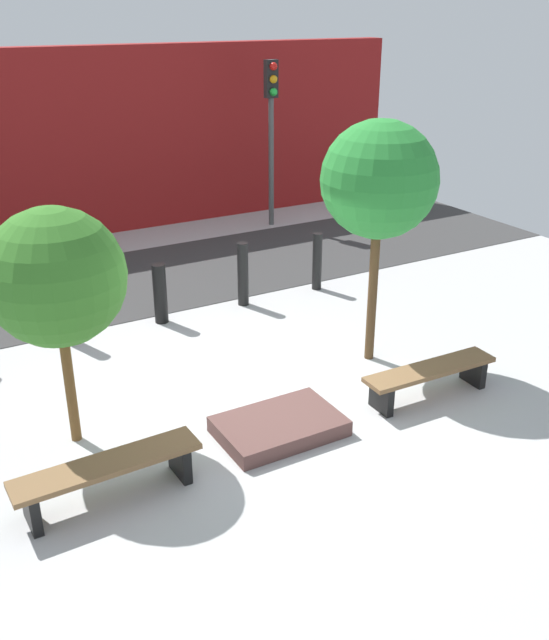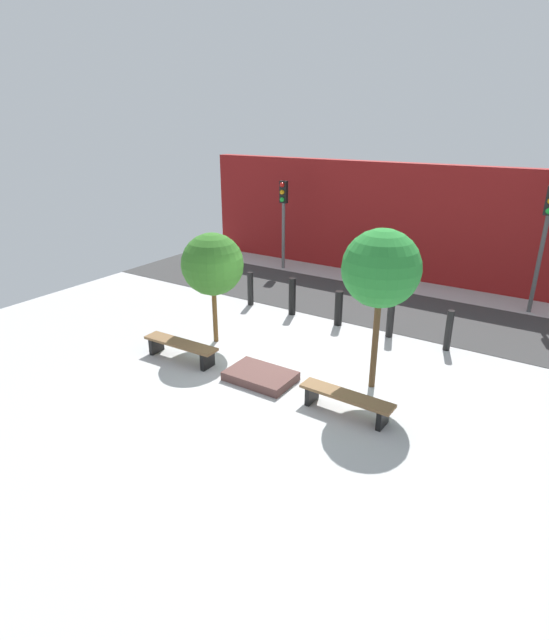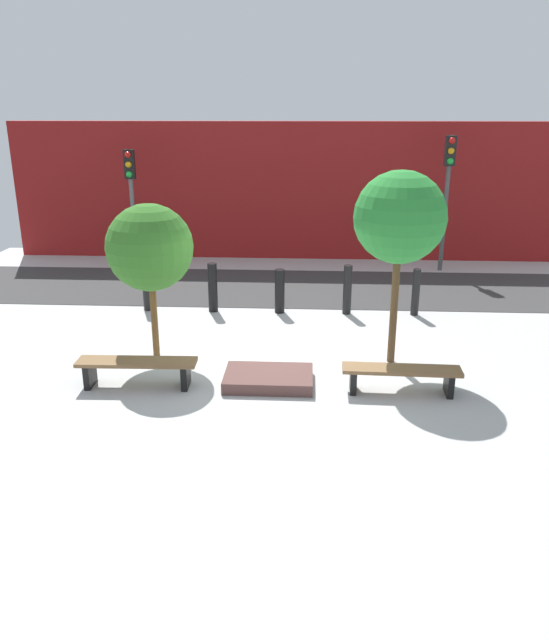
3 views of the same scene
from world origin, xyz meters
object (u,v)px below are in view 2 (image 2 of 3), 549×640
bollard_far_left (250,289)px  traffic_light_west (283,209)px  tree_behind_right_bench (381,269)px  bollard_right (391,317)px  traffic_light_mid_west (546,227)px  bench_right (346,399)px  planter_bed (261,376)px  bollard_left (292,296)px  tree_behind_left_bench (213,265)px  bench_left (181,347)px  bollard_center (339,308)px  bollard_far_right (449,330)px

bollard_far_left → traffic_light_west: bearing=108.4°
tree_behind_right_bench → bollard_right: (-0.65, 2.68, -2.03)m
bollard_right → traffic_light_mid_west: bearing=54.7°
bollard_right → bench_right: bearing=-80.7°
planter_bed → bollard_left: bollard_left is taller
traffic_light_west → bollard_left: bearing=-54.7°
bollard_left → traffic_light_west: 5.13m
tree_behind_left_bench → tree_behind_right_bench: bearing=-0.0°
bench_left → bollard_left: size_ratio=1.78×
bollard_far_left → bollard_right: bearing=0.0°
bench_right → bollard_left: (-3.60, 3.95, 0.24)m
planter_bed → bollard_left: size_ratio=1.32×
bench_left → bollard_center: bollard_center is taller
planter_bed → traffic_light_mid_west: (4.27, 7.71, 2.40)m
planter_bed → tree_behind_left_bench: size_ratio=0.52×
traffic_light_west → planter_bed: bearing=-61.0°
traffic_light_mid_west → bench_left: bearing=-129.0°
bollard_far_left → traffic_light_west: size_ratio=0.32×
bench_right → tree_behind_left_bench: bearing=164.8°
bench_left → bollard_far_right: 6.44m
tree_behind_right_bench → bollard_far_right: size_ratio=3.26×
planter_bed → tree_behind_left_bench: tree_behind_left_bench is taller
bench_right → bollard_far_right: bollard_far_right is taller
bollard_center → bench_right: bearing=-61.8°
bollard_center → planter_bed: bearing=-90.0°
planter_bed → tree_behind_right_bench: size_ratio=0.43×
planter_bed → tree_behind_right_bench: tree_behind_right_bench is taller
planter_bed → bollard_far_left: size_ratio=1.41×
tree_behind_left_bench → bollard_right: size_ratio=2.55×
bench_right → bollard_far_left: (-5.07, 3.95, 0.20)m
planter_bed → bollard_far_left: bearing=128.2°
bench_left → traffic_light_west: traffic_light_west is taller
tree_behind_right_bench → bollard_right: bearing=103.6°
bench_left → bollard_far_right: bearing=36.3°
planter_bed → bollard_left: (-1.48, 3.75, 0.45)m
bollard_center → traffic_light_mid_west: bearing=42.8°
bollard_far_right → planter_bed: bearing=-128.2°
bollard_far_left → traffic_light_mid_west: 8.47m
tree_behind_left_bench → tree_behind_right_bench: tree_behind_right_bench is taller
bench_right → bollard_left: bollard_left is taller
bollard_far_right → bollard_far_left: bearing=180.0°
bollard_left → bollard_far_right: bearing=0.0°
bollard_far_right → traffic_light_west: size_ratio=0.32×
bollard_far_right → traffic_light_west: traffic_light_west is taller
bollard_far_left → traffic_light_mid_west: size_ratio=0.28×
tree_behind_left_bench → traffic_light_mid_west: bearing=46.0°
tree_behind_right_bench → bollard_left: 4.92m
planter_bed → traffic_light_west: 9.07m
tree_behind_left_bench → bollard_far_right: bearing=27.8°
bench_left → bollard_far_left: (-0.83, 3.95, 0.18)m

